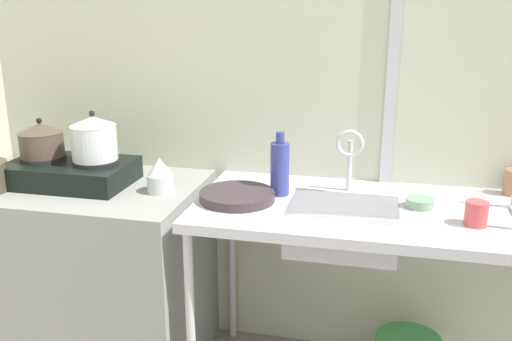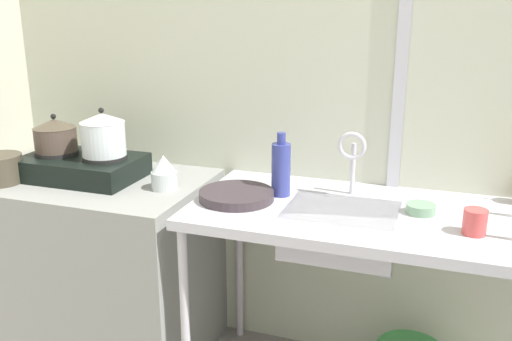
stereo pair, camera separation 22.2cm
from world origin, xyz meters
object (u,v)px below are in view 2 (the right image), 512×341
Objects in this scene: faucet at (352,152)px; cup_by_rack at (475,222)px; frying_pan at (236,195)px; stove at (82,166)px; sink_basin at (341,230)px; percolator at (164,173)px; small_bowl_on_drainboard at (421,209)px; pot_on_left_burner at (55,135)px; pot_on_right_burner at (103,134)px; pot_beside_stove at (0,169)px; bottle_by_sink at (281,168)px.

faucet is 0.55m from cup_by_rack.
frying_pan is at bearing 176.13° from cup_by_rack.
stove reaches higher than sink_basin.
small_bowl_on_drainboard is (1.04, 0.06, -0.05)m from percolator.
small_bowl_on_drainboard is at bearing 1.35° from pot_on_left_burner.
stove is at bearing 179.09° from sink_basin.
stove is at bearing 180.00° from pot_on_right_burner.
faucet is at bearing 151.66° from cup_by_rack.
pot_on_right_burner is 0.33m from percolator.
cup_by_rack is (1.52, -0.11, -0.17)m from pot_on_right_burner.
cup_by_rack is at bearing -38.27° from small_bowl_on_drainboard.
bottle_by_sink is (1.20, 0.24, 0.05)m from pot_beside_stove.
faucet is at bearing 12.20° from pot_beside_stove.
pot_beside_stove reaches higher than cup_by_rack.
percolator is 0.54× the size of faucet.
frying_pan is at bearing 6.92° from pot_beside_stove.
sink_basin is 3.87× the size of small_bowl_on_drainboard.
stove reaches higher than small_bowl_on_drainboard.
small_bowl_on_drainboard is (0.70, 0.08, -0.00)m from frying_pan.
cup_by_rack is (0.47, -0.09, 0.13)m from sink_basin.
cup_by_rack reaches higher than small_bowl_on_drainboard.
stove is 1.47m from small_bowl_on_drainboard.
frying_pan is at bearing -4.25° from pot_on_right_burner.
pot_beside_stove is 1.77m from small_bowl_on_drainboard.
percolator is at bearing -1.99° from pot_on_left_burner.
sink_basin is 1.61× the size of bottle_by_sink.
percolator is (0.72, 0.16, 0.01)m from pot_beside_stove.
percolator is at bearing -170.11° from bottle_by_sink.
faucet is (0.76, 0.16, 0.11)m from percolator.
percolator reaches higher than small_bowl_on_drainboard.
pot_on_left_burner is at bearing -173.72° from faucet.
frying_pan is at bearing -4.77° from percolator.
percolator is at bearing -167.85° from faucet.
small_bowl_on_drainboard is (-0.18, 0.14, -0.03)m from cup_by_rack.
faucet is 1.04× the size of bottle_by_sink.
bottle_by_sink is (0.15, 0.11, 0.09)m from frying_pan.
pot_on_left_burner is 0.27m from pot_beside_stove.
faucet is at bearing 7.76° from pot_on_right_burner.
bottle_by_sink reaches higher than frying_pan.
small_bowl_on_drainboard is (1.34, 0.04, -0.19)m from pot_on_right_burner.
cup_by_rack is at bearing 2.01° from pot_beside_stove.
pot_on_left_burner is at bearing -178.65° from small_bowl_on_drainboard.
faucet reaches higher than bottle_by_sink.
stove is at bearing 0.00° from pot_on_left_burner.
pot_on_right_burner reaches higher than stove.
pot_beside_stove reaches higher than frying_pan.
percolator is 0.56× the size of bottle_by_sink.
pot_on_right_burner is 1.43× the size of percolator.
sink_basin is 1.41× the size of frying_pan.
stove is at bearing 30.78° from pot_beside_stove.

